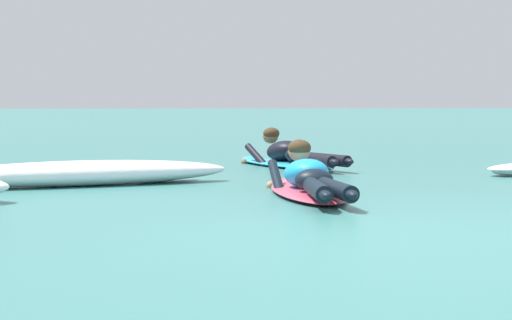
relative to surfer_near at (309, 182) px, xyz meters
The scene contains 4 objects.
ground_plane 7.61m from the surfer_near, 88.84° to the left, with size 120.00×120.00×0.00m, color #387A75.
surfer_near is the anchor object (origin of this frame).
surfer_far 3.67m from the surfer_near, 83.49° to the left, with size 1.28×2.49×0.53m.
whitewater_mid_right 2.47m from the surfer_near, 147.20° to the left, with size 3.12×1.47×0.25m.
Camera 1 is at (-1.72, -6.12, 0.89)m, focal length 68.08 mm.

